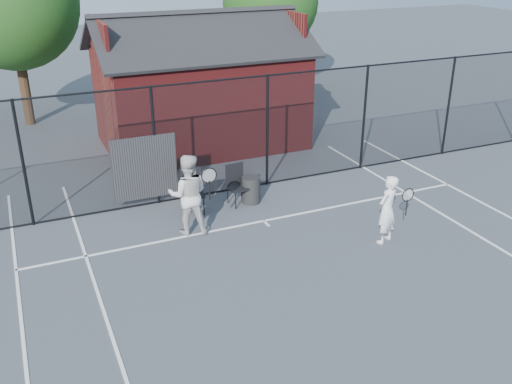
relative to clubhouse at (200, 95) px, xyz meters
name	(u,v)px	position (x,y,z in m)	size (l,w,h in m)	color
ground	(328,285)	(-0.50, -9.00, -1.61)	(80.00, 80.00, 0.00)	#4A4E54
court_lines	(367,324)	(-0.50, -10.32, -1.60)	(11.02, 18.00, 0.01)	white
fence	(221,140)	(-0.80, -4.00, -0.16)	(22.04, 3.00, 3.00)	black
clubhouse	(200,95)	(0.00, 0.00, 0.00)	(6.50, 4.36, 4.19)	maroon
tree_left	(11,2)	(-5.00, 4.50, 2.58)	(4.48, 4.48, 6.44)	black
tree_right	(270,3)	(5.00, 5.50, 2.10)	(3.97, 3.97, 5.70)	black
player_front	(387,209)	(1.52, -7.97, -0.83)	(0.75, 0.61, 1.55)	white
player_back	(188,194)	(-2.26, -5.82, -0.68)	(1.09, 0.93, 1.86)	silver
chair_left	(193,193)	(-1.87, -4.90, -1.07)	(0.51, 0.53, 1.07)	black
chair_right	(239,186)	(-0.69, -4.90, -1.10)	(0.48, 0.50, 1.01)	black
waste_bin	(251,190)	(-0.36, -4.90, -1.26)	(0.47, 0.47, 0.69)	#262626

